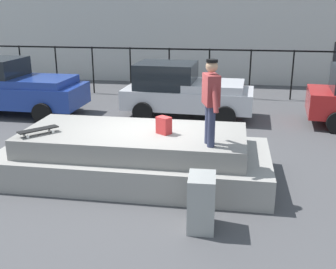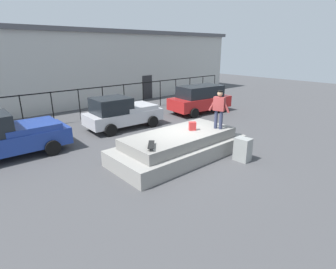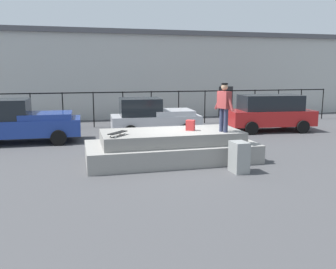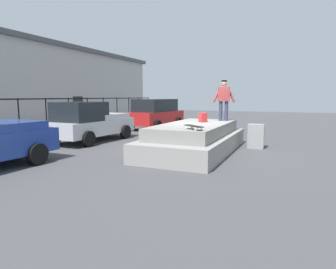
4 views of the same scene
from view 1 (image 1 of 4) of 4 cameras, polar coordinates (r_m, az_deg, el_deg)
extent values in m
plane|color=#424244|center=(9.08, -2.92, -5.44)|extent=(60.00, 60.00, 0.00)
cube|color=gray|center=(8.86, -4.66, -3.95)|extent=(5.69, 2.54, 0.61)
cube|color=gray|center=(8.69, -4.74, -0.81)|extent=(4.67, 2.08, 0.41)
cylinder|color=#2D334C|center=(7.57, 6.06, 1.08)|extent=(0.14, 0.14, 0.78)
cylinder|color=#2D334C|center=(7.78, 5.67, 1.54)|extent=(0.14, 0.14, 0.78)
cube|color=maroon|center=(7.51, 6.03, 6.23)|extent=(0.37, 0.52, 0.56)
cylinder|color=maroon|center=(7.25, 6.55, 5.42)|extent=(0.19, 0.36, 0.60)
cylinder|color=maroon|center=(7.79, 5.52, 6.31)|extent=(0.19, 0.36, 0.60)
sphere|color=tan|center=(7.44, 6.13, 9.42)|extent=(0.22, 0.22, 0.22)
cylinder|color=black|center=(7.43, 6.16, 10.18)|extent=(0.26, 0.26, 0.05)
cube|color=black|center=(8.74, -17.65, 0.68)|extent=(0.69, 0.75, 0.02)
cylinder|color=silver|center=(8.78, -15.74, 0.37)|extent=(0.06, 0.06, 0.06)
cylinder|color=silver|center=(8.95, -16.28, 0.66)|extent=(0.06, 0.06, 0.06)
cylinder|color=silver|center=(8.59, -18.97, -0.32)|extent=(0.06, 0.06, 0.06)
cylinder|color=silver|center=(8.77, -19.45, -0.01)|extent=(0.06, 0.06, 0.06)
cube|color=red|center=(8.37, -0.58, 1.29)|extent=(0.34, 0.32, 0.35)
cube|color=navy|center=(14.81, -20.57, 5.30)|extent=(4.72, 1.96, 0.70)
cube|color=navy|center=(14.26, -17.51, 7.11)|extent=(2.14, 1.81, 0.24)
cylinder|color=black|center=(15.03, -13.83, 4.72)|extent=(0.64, 0.23, 0.64)
cylinder|color=black|center=(13.38, -17.09, 2.87)|extent=(0.64, 0.23, 0.64)
cube|color=#B7B7BC|center=(13.46, 2.81, 5.11)|extent=(4.25, 1.98, 0.63)
cube|color=black|center=(13.45, -0.24, 8.25)|extent=(1.95, 1.73, 0.81)
cube|color=#B7B7BC|center=(13.27, 6.42, 6.76)|extent=(1.95, 1.79, 0.24)
cylinder|color=black|center=(14.65, -1.64, 4.90)|extent=(0.65, 0.25, 0.64)
cylinder|color=black|center=(12.93, -3.53, 3.13)|extent=(0.65, 0.25, 0.64)
cylinder|color=black|center=(14.29, 8.52, 4.37)|extent=(0.65, 0.25, 0.64)
cylinder|color=black|center=(12.51, 7.97, 2.49)|extent=(0.65, 0.25, 0.64)
cylinder|color=black|center=(14.54, 21.70, 3.54)|extent=(0.66, 0.28, 0.64)
cube|color=gray|center=(6.82, 4.68, -9.39)|extent=(0.46, 0.62, 0.93)
cylinder|color=black|center=(18.75, -19.78, 8.68)|extent=(0.06, 0.06, 1.92)
cylinder|color=black|center=(18.03, -15.26, 8.78)|extent=(0.06, 0.06, 1.92)
cylinder|color=black|center=(17.44, -10.40, 8.82)|extent=(0.06, 0.06, 1.92)
cylinder|color=black|center=(16.97, -5.24, 8.79)|extent=(0.06, 0.06, 1.92)
cylinder|color=black|center=(16.65, 0.16, 8.69)|extent=(0.06, 0.06, 1.92)
cylinder|color=black|center=(16.48, 5.73, 8.51)|extent=(0.06, 0.06, 1.92)
cylinder|color=black|center=(16.46, 11.35, 8.25)|extent=(0.06, 0.06, 1.92)
cylinder|color=black|center=(16.60, 16.92, 7.91)|extent=(0.06, 0.06, 1.92)
cylinder|color=black|center=(16.88, 22.34, 7.50)|extent=(0.06, 0.06, 1.92)
cube|color=black|center=(16.43, 2.98, 11.78)|extent=(24.00, 0.04, 0.06)
cube|color=#B2B2AD|center=(23.26, 4.98, 15.36)|extent=(32.85, 8.02, 5.28)
camera|label=2|loc=(9.14, -78.71, 8.39)|focal=28.56mm
camera|label=3|loc=(6.27, -113.38, -12.59)|focal=38.48mm
camera|label=4|loc=(12.98, -58.50, 2.25)|focal=31.01mm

